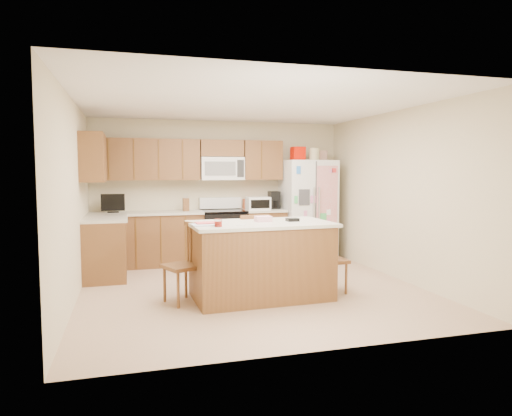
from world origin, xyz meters
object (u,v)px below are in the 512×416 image
object	(u,v)px
refrigerator	(308,208)
stove	(223,235)
windsor_chair_back	(251,252)
windsor_chair_right	(329,260)
windsor_chair_left	(184,265)
island	(261,260)

from	to	relation	value
refrigerator	stove	bearing A→B (deg)	177.70
windsor_chair_back	windsor_chair_right	distance (m)	1.08
windsor_chair_left	island	bearing A→B (deg)	-2.66
stove	island	world-z (taller)	stove
windsor_chair_back	island	bearing A→B (deg)	-91.91
windsor_chair_left	refrigerator	bearing A→B (deg)	41.73
windsor_chair_back	stove	bearing A→B (deg)	90.47
stove	refrigerator	world-z (taller)	refrigerator
stove	windsor_chair_back	world-z (taller)	stove
windsor_chair_back	windsor_chair_right	xyz separation A→B (m)	(0.92, -0.57, -0.04)
refrigerator	island	distance (m)	2.83
windsor_chair_left	windsor_chair_back	size ratio (longest dim) A/B	0.96
windsor_chair_back	windsor_chair_right	size ratio (longest dim) A/B	1.10
stove	windsor_chair_back	xyz separation A→B (m)	(0.01, -1.81, 0.01)
island	windsor_chair_back	distance (m)	0.57
windsor_chair_left	windsor_chair_right	distance (m)	1.90
windsor_chair_left	windsor_chair_back	world-z (taller)	windsor_chair_back
stove	refrigerator	distance (m)	1.63
refrigerator	windsor_chair_back	size ratio (longest dim) A/B	2.00
island	windsor_chair_right	distance (m)	0.94
windsor_chair_left	windsor_chair_right	world-z (taller)	windsor_chair_left
stove	windsor_chair_left	distance (m)	2.52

